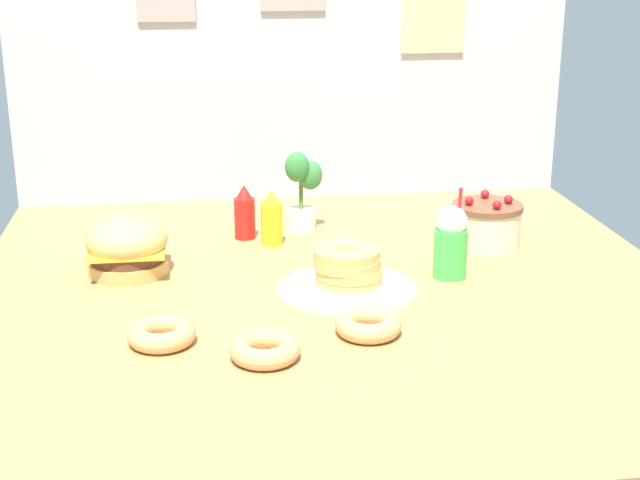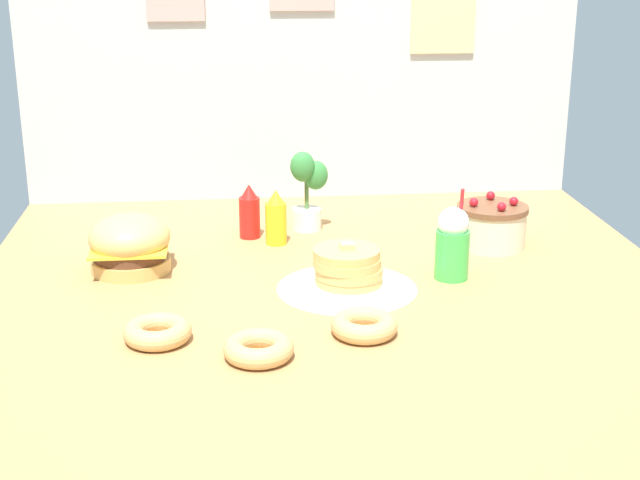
% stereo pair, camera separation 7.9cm
% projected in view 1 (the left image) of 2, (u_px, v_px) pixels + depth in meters
% --- Properties ---
extents(ground_plane, '(1.96, 1.93, 0.02)m').
position_uv_depth(ground_plane, '(332.00, 294.00, 2.49)').
color(ground_plane, '#B27F4C').
extents(back_wall, '(1.96, 0.04, 1.01)m').
position_uv_depth(back_wall, '(293.00, 55.00, 3.22)').
color(back_wall, beige).
rests_on(back_wall, ground_plane).
extents(doily_mat, '(0.38, 0.38, 0.00)m').
position_uv_depth(doily_mat, '(347.00, 288.00, 2.50)').
color(doily_mat, white).
rests_on(doily_mat, ground_plane).
extents(burger, '(0.23, 0.23, 0.17)m').
position_uv_depth(burger, '(127.00, 246.00, 2.59)').
color(burger, '#DBA859').
rests_on(burger, ground_plane).
extents(pancake_stack, '(0.30, 0.30, 0.13)m').
position_uv_depth(pancake_stack, '(348.00, 271.00, 2.48)').
color(pancake_stack, white).
rests_on(pancake_stack, doily_mat).
extents(layer_cake, '(0.22, 0.22, 0.16)m').
position_uv_depth(layer_cake, '(487.00, 224.00, 2.84)').
color(layer_cake, beige).
rests_on(layer_cake, ground_plane).
extents(ketchup_bottle, '(0.07, 0.07, 0.17)m').
position_uv_depth(ketchup_bottle, '(245.00, 214.00, 2.89)').
color(ketchup_bottle, red).
rests_on(ketchup_bottle, ground_plane).
extents(mustard_bottle, '(0.07, 0.07, 0.17)m').
position_uv_depth(mustard_bottle, '(272.00, 219.00, 2.83)').
color(mustard_bottle, yellow).
rests_on(mustard_bottle, ground_plane).
extents(cream_soda_cup, '(0.10, 0.10, 0.26)m').
position_uv_depth(cream_soda_cup, '(451.00, 242.00, 2.56)').
color(cream_soda_cup, green).
rests_on(cream_soda_cup, ground_plane).
extents(donut_pink_glaze, '(0.16, 0.16, 0.05)m').
position_uv_depth(donut_pink_glaze, '(162.00, 333.00, 2.16)').
color(donut_pink_glaze, tan).
rests_on(donut_pink_glaze, ground_plane).
extents(donut_chocolate, '(0.16, 0.16, 0.05)m').
position_uv_depth(donut_chocolate, '(265.00, 349.00, 2.08)').
color(donut_chocolate, tan).
rests_on(donut_chocolate, ground_plane).
extents(donut_vanilla, '(0.16, 0.16, 0.05)m').
position_uv_depth(donut_vanilla, '(368.00, 324.00, 2.21)').
color(donut_vanilla, tan).
rests_on(donut_vanilla, ground_plane).
extents(potted_plant, '(0.12, 0.11, 0.27)m').
position_uv_depth(potted_plant, '(301.00, 187.00, 2.96)').
color(potted_plant, white).
rests_on(potted_plant, ground_plane).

